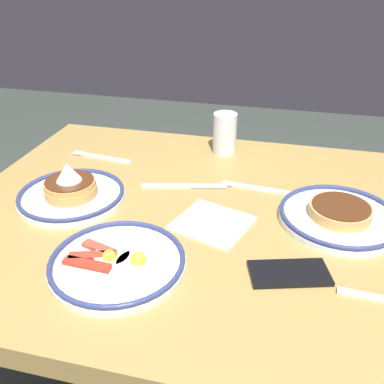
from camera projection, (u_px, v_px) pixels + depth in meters
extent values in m
cube|color=olive|center=(201.00, 220.00, 0.98)|extent=(1.12, 0.88, 0.05)
cylinder|color=olive|center=(365.00, 279.00, 1.35)|extent=(0.07, 0.07, 0.69)
cylinder|color=olive|center=(97.00, 239.00, 1.54)|extent=(0.07, 0.07, 0.69)
cylinder|color=white|center=(339.00, 219.00, 0.93)|extent=(0.26, 0.26, 0.01)
torus|color=navy|center=(340.00, 214.00, 0.92)|extent=(0.26, 0.26, 0.01)
cylinder|color=gold|center=(340.00, 214.00, 0.92)|extent=(0.13, 0.13, 0.01)
cylinder|color=tan|center=(341.00, 209.00, 0.91)|extent=(0.13, 0.13, 0.01)
cylinder|color=#4C2814|center=(341.00, 206.00, 0.91)|extent=(0.12, 0.12, 0.00)
cylinder|color=white|center=(72.00, 197.00, 1.01)|extent=(0.25, 0.25, 0.01)
torus|color=navy|center=(71.00, 193.00, 1.00)|extent=(0.25, 0.25, 0.01)
cylinder|color=tan|center=(71.00, 193.00, 1.00)|extent=(0.12, 0.12, 0.01)
cylinder|color=#D49649|center=(71.00, 188.00, 0.99)|extent=(0.12, 0.12, 0.01)
cylinder|color=#DB974D|center=(70.00, 184.00, 0.99)|extent=(0.12, 0.12, 0.01)
cylinder|color=#4C2814|center=(69.00, 181.00, 0.99)|extent=(0.11, 0.11, 0.00)
cone|color=white|center=(68.00, 172.00, 0.97)|extent=(0.06, 0.06, 0.04)
cylinder|color=silver|center=(118.00, 265.00, 0.79)|extent=(0.25, 0.25, 0.01)
torus|color=navy|center=(117.00, 260.00, 0.79)|extent=(0.25, 0.25, 0.01)
cylinder|color=white|center=(138.00, 264.00, 0.78)|extent=(0.08, 0.08, 0.01)
sphere|color=yellow|center=(138.00, 260.00, 0.78)|extent=(0.03, 0.03, 0.03)
cylinder|color=white|center=(112.00, 255.00, 0.80)|extent=(0.07, 0.07, 0.01)
sphere|color=yellow|center=(109.00, 256.00, 0.79)|extent=(0.03, 0.03, 0.03)
cube|color=#A74233|center=(99.00, 248.00, 0.82)|extent=(0.07, 0.04, 0.01)
cube|color=#A33524|center=(93.00, 256.00, 0.80)|extent=(0.09, 0.05, 0.01)
cube|color=#A72E1E|center=(87.00, 264.00, 0.77)|extent=(0.09, 0.02, 0.01)
cylinder|color=silver|center=(225.00, 133.00, 1.22)|extent=(0.07, 0.07, 0.12)
cylinder|color=black|center=(225.00, 139.00, 1.23)|extent=(0.06, 0.06, 0.08)
cube|color=black|center=(289.00, 273.00, 0.78)|extent=(0.16, 0.11, 0.01)
cube|color=white|center=(212.00, 223.00, 0.92)|extent=(0.19, 0.18, 0.00)
cube|color=silver|center=(262.00, 189.00, 1.05)|extent=(0.20, 0.03, 0.01)
cube|color=silver|center=(228.00, 182.00, 1.08)|extent=(0.03, 0.00, 0.00)
cube|color=silver|center=(228.00, 183.00, 1.08)|extent=(0.03, 0.00, 0.00)
cube|color=silver|center=(227.00, 184.00, 1.07)|extent=(0.03, 0.00, 0.00)
cube|color=silver|center=(227.00, 185.00, 1.07)|extent=(0.03, 0.00, 0.00)
cube|color=silver|center=(102.00, 157.00, 1.21)|extent=(0.18, 0.03, 0.01)
cube|color=silver|center=(80.00, 152.00, 1.24)|extent=(0.03, 0.01, 0.00)
cube|color=silver|center=(79.00, 153.00, 1.24)|extent=(0.03, 0.01, 0.00)
cube|color=silver|center=(78.00, 153.00, 1.23)|extent=(0.03, 0.01, 0.00)
cube|color=silver|center=(76.00, 154.00, 1.23)|extent=(0.03, 0.01, 0.00)
cube|color=silver|center=(177.00, 186.00, 1.06)|extent=(0.18, 0.05, 0.01)
cube|color=silver|center=(209.00, 186.00, 1.06)|extent=(0.09, 0.04, 0.00)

